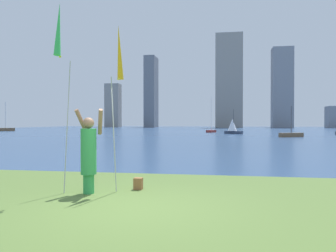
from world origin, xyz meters
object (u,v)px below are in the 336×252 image
Objects in this scene: kite_flag_right at (119,56)px; sailboat_0 at (233,126)px; sailboat_4 at (291,135)px; kite_flag_left at (59,34)px; sailboat_1 at (5,129)px; person at (89,152)px; sailboat_6 at (211,131)px; bag at (138,184)px.

kite_flag_right is 41.13m from sailboat_0.
kite_flag_left is at bearing -109.05° from sailboat_4.
sailboat_0 is (4.98, 41.73, -2.67)m from kite_flag_left.
kite_flag_right is at bearing -52.56° from sailboat_1.
kite_flag_left reaches higher than kite_flag_right.
kite_flag_left is at bearing -144.84° from kite_flag_right.
sailboat_1 is 50.99m from sailboat_4.
sailboat_1 reaches higher than person.
sailboat_4 is at bearing 60.31° from person.
person is 34.04m from sailboat_4.
sailboat_1 is at bearing 126.10° from kite_flag_left.
person is 2.82m from kite_flag_left.
sailboat_0 is 42.44m from sailboat_1.
kite_flag_right reaches higher than sailboat_4.
kite_flag_right is (1.19, 0.84, -0.38)m from kite_flag_left.
kite_flag_left reaches higher than sailboat_4.
sailboat_1 is (-36.60, 50.19, -3.36)m from kite_flag_left.
bag is at bearing -90.07° from sailboat_6.
bag is at bearing -94.69° from sailboat_0.
sailboat_6 is at bearing 116.03° from sailboat_0.
sailboat_0 is 0.64× the size of sailboat_1.
person is 1.50m from bag.
sailboat_0 is 0.61× the size of sailboat_6.
sailboat_6 is (1.70, 48.45, -3.47)m from kite_flag_left.
person is 0.45× the size of kite_flag_left.
kite_flag_left is 0.78× the size of sailboat_6.
kite_flag_left is (-0.59, -0.31, 2.74)m from person.
sailboat_1 is (-37.19, 49.88, -0.62)m from person.
bag is at bearing -106.91° from sailboat_4.
sailboat_1 is (-38.24, 49.22, 0.23)m from bag.
sailboat_4 is (6.28, -9.11, -0.79)m from sailboat_0.
sailboat_1 is (-37.79, 49.35, -2.98)m from kite_flag_right.
bag is 33.09m from sailboat_4.
kite_flag_left is 48.60m from sailboat_6.
sailboat_0 is 0.99× the size of sailboat_4.
kite_flag_left is 4.07m from bag.
bag is 0.08× the size of sailboat_0.
sailboat_6 reaches higher than sailboat_1.
kite_flag_right reaches higher than bag.
kite_flag_right is at bearing 30.24° from person.
sailboat_6 is at bearing 77.27° from person.
kite_flag_right is 1.19× the size of sailboat_0.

